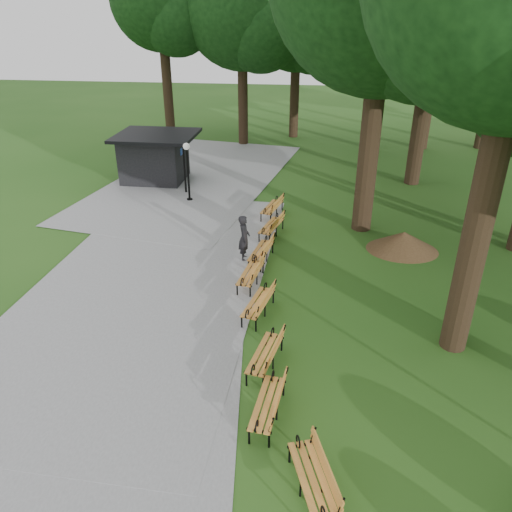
# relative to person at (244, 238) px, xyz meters

# --- Properties ---
(ground) EXTENTS (100.00, 100.00, 0.00)m
(ground) POSITION_rel_person_xyz_m (0.85, -4.93, -0.87)
(ground) COLOR #235016
(ground) RESTS_ON ground
(path) EXTENTS (12.00, 38.00, 0.06)m
(path) POSITION_rel_person_xyz_m (-3.15, -1.93, -0.84)
(path) COLOR gray
(path) RESTS_ON ground
(person) EXTENTS (0.50, 0.69, 1.75)m
(person) POSITION_rel_person_xyz_m (0.00, 0.00, 0.00)
(person) COLOR black
(person) RESTS_ON ground
(kiosk) EXTENTS (4.10, 3.57, 2.55)m
(kiosk) POSITION_rel_person_xyz_m (-6.06, 8.64, 0.40)
(kiosk) COLOR black
(kiosk) RESTS_ON ground
(lamp_post) EXTENTS (0.32, 0.32, 2.81)m
(lamp_post) POSITION_rel_person_xyz_m (-3.51, 5.82, 1.18)
(lamp_post) COLOR black
(lamp_post) RESTS_ON ground
(dirt_mound) EXTENTS (2.30, 2.30, 0.76)m
(dirt_mound) POSITION_rel_person_xyz_m (5.96, 1.51, -0.49)
(dirt_mound) COLOR #47301C
(dirt_mound) RESTS_ON ground
(bench_0) EXTENTS (1.20, 2.00, 0.88)m
(bench_0) POSITION_rel_person_xyz_m (2.70, -9.71, -0.43)
(bench_0) COLOR orange
(bench_0) RESTS_ON ground
(bench_1) EXTENTS (0.86, 1.96, 0.88)m
(bench_1) POSITION_rel_person_xyz_m (1.66, -7.83, -0.43)
(bench_1) COLOR orange
(bench_1) RESTS_ON ground
(bench_2) EXTENTS (1.01, 1.99, 0.88)m
(bench_2) POSITION_rel_person_xyz_m (1.41, -6.05, -0.43)
(bench_2) COLOR orange
(bench_2) RESTS_ON ground
(bench_3) EXTENTS (1.04, 1.99, 0.88)m
(bench_3) POSITION_rel_person_xyz_m (0.95, -3.65, -0.43)
(bench_3) COLOR orange
(bench_3) RESTS_ON ground
(bench_4) EXTENTS (0.91, 1.97, 0.88)m
(bench_4) POSITION_rel_person_xyz_m (0.48, -1.83, -0.43)
(bench_4) COLOR orange
(bench_4) RESTS_ON ground
(bench_5) EXTENTS (0.97, 1.98, 0.88)m
(bench_5) POSITION_rel_person_xyz_m (0.64, -0.11, -0.43)
(bench_5) COLOR orange
(bench_5) RESTS_ON ground
(bench_6) EXTENTS (1.10, 2.00, 0.88)m
(bench_6) POSITION_rel_person_xyz_m (0.80, 2.23, -0.43)
(bench_6) COLOR orange
(bench_6) RESTS_ON ground
(bench_7) EXTENTS (1.06, 2.00, 0.88)m
(bench_7) POSITION_rel_person_xyz_m (0.63, 4.30, -0.43)
(bench_7) COLOR orange
(bench_7) RESTS_ON ground
(lawn_tree_4) EXTENTS (7.25, 7.25, 11.29)m
(lawn_tree_4) POSITION_rel_person_xyz_m (7.57, 9.84, 6.75)
(lawn_tree_4) COLOR black
(lawn_tree_4) RESTS_ON ground
(tree_backdrop) EXTENTS (37.17, 10.26, 16.32)m
(tree_backdrop) POSITION_rel_person_xyz_m (7.26, 18.04, 7.29)
(tree_backdrop) COLOR black
(tree_backdrop) RESTS_ON ground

